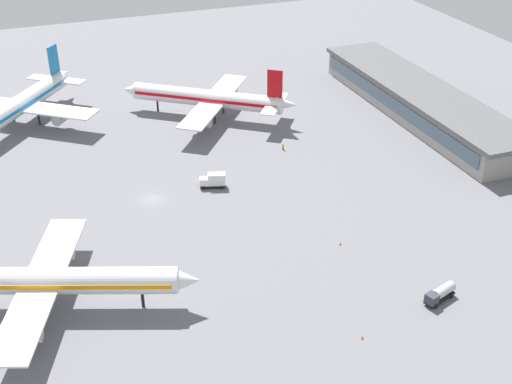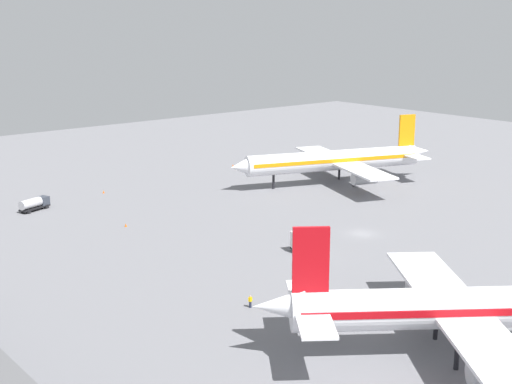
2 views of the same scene
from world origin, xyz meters
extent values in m
plane|color=slate|center=(0.00, 0.00, 0.00)|extent=(288.00, 288.00, 0.00)
cube|color=#9E9993|center=(19.22, -78.00, 3.35)|extent=(76.80, 16.43, 6.70)
cube|color=#4C6070|center=(19.22, -69.62, 4.31)|extent=(73.73, 0.30, 3.45)
cube|color=#59595B|center=(19.22, -78.00, 7.18)|extent=(79.87, 17.08, 1.15)
cylinder|color=white|center=(48.53, 23.97, 5.83)|extent=(37.92, 30.81, 4.86)
cone|color=white|center=(67.16, 9.60, 6.56)|extent=(7.18, 6.78, 3.89)
cube|color=#1972B2|center=(48.53, 23.97, 6.19)|extent=(36.59, 29.81, 0.87)
cube|color=white|center=(50.28, 22.63, 5.34)|extent=(31.21, 37.52, 0.44)
cylinder|color=#A5A8AD|center=(43.11, 13.33, 3.64)|extent=(6.18, 5.62, 2.67)
cube|color=white|center=(64.26, 11.84, 6.31)|extent=(13.38, 15.70, 0.35)
cube|color=#1972B2|center=(64.26, 11.84, 12.14)|extent=(3.68, 3.00, 7.77)
cylinder|color=black|center=(48.95, 18.74, 1.70)|extent=(0.58, 0.58, 3.40)
cylinder|color=black|center=(53.70, 24.89, 1.70)|extent=(0.58, 0.58, 3.40)
cylinder|color=white|center=(-29.72, 23.51, 5.41)|extent=(18.63, 39.99, 4.51)
cone|color=white|center=(-37.40, 3.05, 5.41)|extent=(5.60, 5.73, 4.29)
cube|color=orange|center=(-29.72, 23.51, 5.75)|extent=(18.14, 38.48, 0.81)
cube|color=white|center=(-29.00, 25.43, 4.96)|extent=(38.79, 19.83, 0.41)
cylinder|color=#A5A8AD|center=(-18.79, 21.60, 3.38)|extent=(4.20, 5.86, 2.48)
cylinder|color=#A5A8AD|center=(-39.22, 29.27, 3.38)|extent=(4.20, 5.86, 2.48)
cylinder|color=black|center=(-34.76, 10.07, 1.58)|extent=(0.54, 0.54, 3.16)
cylinder|color=black|center=(-25.19, 25.32, 1.58)|extent=(0.54, 0.54, 3.16)
cylinder|color=black|center=(-31.95, 27.85, 1.58)|extent=(0.54, 0.54, 3.16)
cylinder|color=white|center=(38.09, -24.05, 5.44)|extent=(28.17, 35.79, 4.53)
cone|color=white|center=(51.16, -6.41, 5.44)|extent=(6.16, 6.20, 4.30)
cone|color=white|center=(25.01, -41.69, 6.12)|extent=(6.28, 6.71, 3.62)
cube|color=red|center=(38.09, -24.05, 5.78)|extent=(27.26, 34.52, 0.82)
cube|color=white|center=(36.86, -25.71, 4.98)|extent=(35.36, 28.60, 0.41)
cylinder|color=#A5A8AD|center=(28.06, -19.18, 3.40)|extent=(5.19, 5.79, 2.49)
cylinder|color=#A5A8AD|center=(45.66, -32.23, 3.40)|extent=(5.19, 5.79, 2.49)
cube|color=white|center=(27.05, -38.94, 5.89)|extent=(14.77, 12.29, 0.33)
cube|color=red|center=(27.05, -38.94, 11.33)|extent=(2.75, 3.47, 7.25)
cylinder|color=black|center=(46.67, -12.47, 1.59)|extent=(0.54, 0.54, 3.17)
cylinder|color=black|center=(33.21, -24.54, 1.59)|extent=(0.54, 0.54, 3.17)
cylinder|color=black|center=(39.04, -28.86, 1.59)|extent=(0.54, 0.54, 3.17)
cube|color=black|center=(-51.08, -37.38, 0.55)|extent=(3.83, 6.58, 0.30)
cube|color=#333842|center=(-51.81, -35.25, 1.50)|extent=(2.38, 2.32, 1.60)
cube|color=#3F596B|center=(-52.07, -34.48, 1.82)|extent=(1.54, 0.59, 0.90)
cylinder|color=#B7B7BC|center=(-50.79, -38.23, 1.60)|extent=(3.16, 4.84, 1.80)
cylinder|color=black|center=(-52.69, -35.60, 0.40)|extent=(0.54, 0.85, 0.80)
cylinder|color=black|center=(-50.90, -34.98, 0.40)|extent=(0.54, 0.85, 0.80)
cylinder|color=black|center=(-51.27, -39.77, 0.40)|extent=(0.54, 0.85, 0.80)
cylinder|color=black|center=(-49.47, -39.16, 0.40)|extent=(0.54, 0.85, 0.80)
cube|color=black|center=(0.49, -13.45, 0.55)|extent=(3.53, 5.91, 0.30)
cube|color=white|center=(1.07, -11.64, 1.50)|extent=(2.36, 2.30, 1.60)
cube|color=#3F596B|center=(1.32, -10.87, 1.82)|extent=(1.54, 0.57, 0.90)
cube|color=white|center=(0.21, -14.30, 2.00)|extent=(2.97, 4.20, 2.60)
cylinder|color=black|center=(0.19, -11.29, 0.40)|extent=(0.53, 0.85, 0.80)
cylinder|color=black|center=(1.99, -11.87, 0.40)|extent=(0.53, 0.85, 0.80)
cylinder|color=black|center=(-1.02, -15.02, 0.40)|extent=(0.53, 0.85, 0.80)
cylinder|color=black|center=(0.79, -15.61, 0.40)|extent=(0.53, 0.85, 0.80)
cylinder|color=#1E2338|center=(12.36, -35.22, 0.42)|extent=(0.37, 0.37, 0.85)
cylinder|color=yellow|center=(12.36, -35.22, 1.15)|extent=(0.44, 0.44, 0.60)
sphere|color=tan|center=(12.36, -35.22, 1.56)|extent=(0.22, 0.22, 0.22)
cylinder|color=yellow|center=(12.31, -35.46, 1.15)|extent=(0.10, 0.10, 0.54)
cylinder|color=yellow|center=(12.40, -34.99, 1.15)|extent=(0.10, 0.10, 0.54)
cone|color=#EA590C|center=(-55.03, -20.45, 0.30)|extent=(0.44, 0.44, 0.60)
cone|color=#EA590C|center=(-29.97, -29.33, 0.30)|extent=(0.44, 0.44, 0.60)
camera|label=1|loc=(-126.98, 24.97, 73.88)|focal=48.43mm
camera|label=2|loc=(77.44, -88.60, 36.13)|focal=49.23mm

